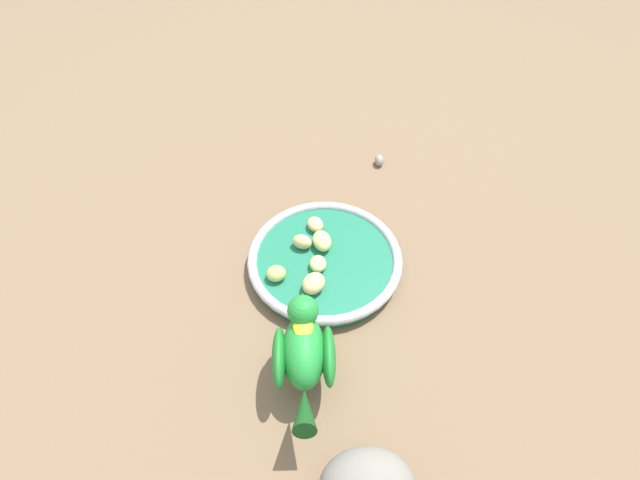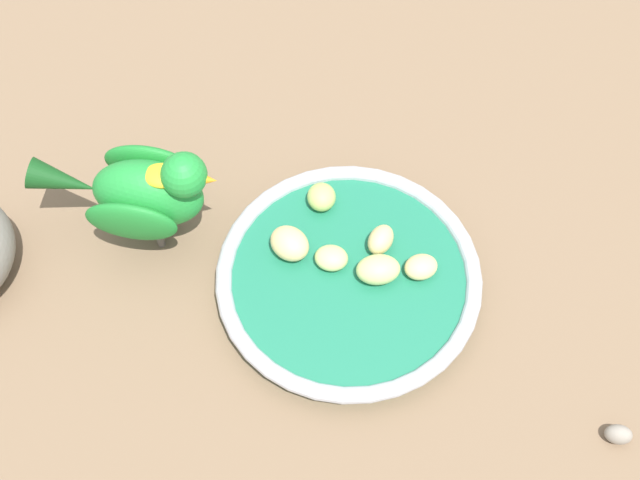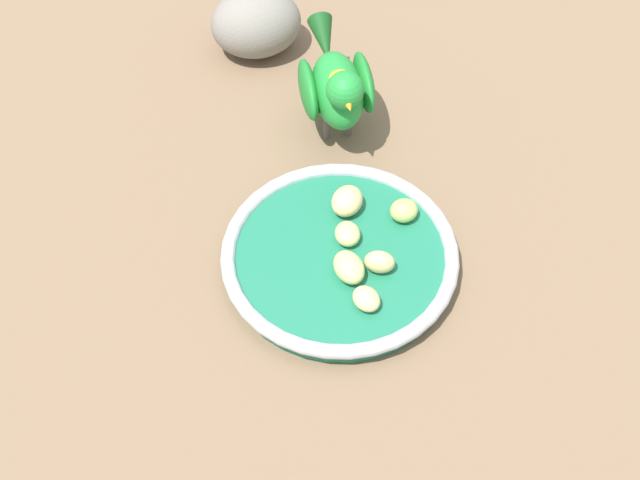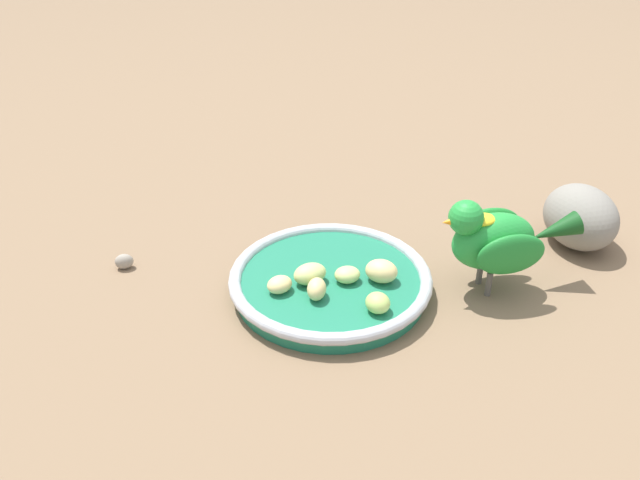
% 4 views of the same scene
% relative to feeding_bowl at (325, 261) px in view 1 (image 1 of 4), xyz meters
% --- Properties ---
extents(ground_plane, '(4.00, 4.00, 0.00)m').
position_rel_feeding_bowl_xyz_m(ground_plane, '(0.02, 0.02, -0.02)').
color(ground_plane, '#7A6047').
extents(feeding_bowl, '(0.23, 0.23, 0.03)m').
position_rel_feeding_bowl_xyz_m(feeding_bowl, '(0.00, 0.00, 0.00)').
color(feeding_bowl, '#1E7251').
rests_on(feeding_bowl, ground_plane).
extents(apple_piece_0, '(0.05, 0.05, 0.02)m').
position_rel_feeding_bowl_xyz_m(apple_piece_0, '(-0.02, -0.02, 0.02)').
color(apple_piece_0, '#C6D17A').
rests_on(apple_piece_0, feeding_bowl).
extents(apple_piece_1, '(0.04, 0.04, 0.02)m').
position_rel_feeding_bowl_xyz_m(apple_piece_1, '(0.02, -0.00, 0.01)').
color(apple_piece_1, '#C6D17A').
rests_on(apple_piece_1, feeding_bowl).
extents(apple_piece_2, '(0.04, 0.04, 0.02)m').
position_rel_feeding_bowl_xyz_m(apple_piece_2, '(0.06, -0.05, 0.02)').
color(apple_piece_2, '#B2CC66').
rests_on(apple_piece_2, feeding_bowl).
extents(apple_piece_3, '(0.04, 0.04, 0.02)m').
position_rel_feeding_bowl_xyz_m(apple_piece_3, '(-0.05, -0.04, 0.02)').
color(apple_piece_3, '#E5C67F').
rests_on(apple_piece_3, feeding_bowl).
extents(apple_piece_4, '(0.03, 0.03, 0.02)m').
position_rel_feeding_bowl_xyz_m(apple_piece_4, '(-0.00, -0.04, 0.02)').
color(apple_piece_4, '#E5C67F').
rests_on(apple_piece_4, feeding_bowl).
extents(apple_piece_5, '(0.04, 0.03, 0.03)m').
position_rel_feeding_bowl_xyz_m(apple_piece_5, '(0.06, 0.01, 0.02)').
color(apple_piece_5, '#E5C67F').
rests_on(apple_piece_5, feeding_bowl).
extents(parrot, '(0.16, 0.11, 0.12)m').
position_rel_feeding_bowl_xyz_m(parrot, '(0.18, 0.06, 0.05)').
color(parrot, '#59544C').
rests_on(parrot, ground_plane).
extents(pebble_0, '(0.03, 0.02, 0.02)m').
position_rel_feeding_bowl_xyz_m(pebble_0, '(-0.25, -0.02, -0.01)').
color(pebble_0, gray).
rests_on(pebble_0, ground_plane).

